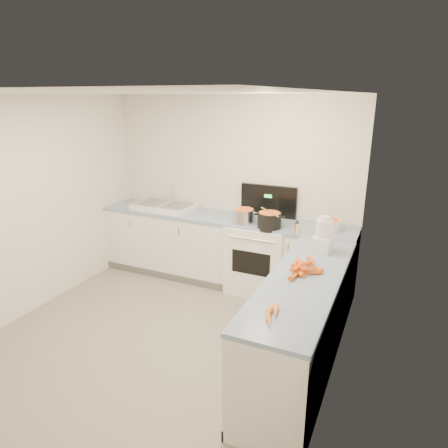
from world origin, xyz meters
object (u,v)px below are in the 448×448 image
at_px(extract_bottle, 297,228).
at_px(stove, 260,256).
at_px(food_processor, 323,236).
at_px(sink, 165,206).
at_px(black_pot, 269,221).
at_px(steel_pot, 244,217).
at_px(mixing_bowl, 329,225).
at_px(spice_jar, 298,229).

bearing_deg(extract_bottle, stove, 156.76).
xyz_separation_m(extract_bottle, food_processor, (0.39, -0.46, 0.10)).
distance_m(sink, black_pot, 1.63).
height_order(stove, extract_bottle, stove).
bearing_deg(steel_pot, food_processor, -26.63).
bearing_deg(mixing_bowl, extract_bottle, -140.11).
xyz_separation_m(steel_pot, spice_jar, (0.72, -0.10, -0.04)).
bearing_deg(extract_bottle, black_pot, 171.87).
bearing_deg(food_processor, mixing_bowl, 95.44).
relative_size(extract_bottle, food_processor, 0.34).
relative_size(stove, spice_jar, 14.96).
distance_m(steel_pot, black_pot, 0.36).
distance_m(steel_pot, extract_bottle, 0.71).
bearing_deg(black_pot, food_processor, -34.42).
bearing_deg(spice_jar, mixing_bowl, 42.22).
relative_size(sink, steel_pot, 3.12).
bearing_deg(spice_jar, steel_pot, 172.05).
relative_size(steel_pot, black_pot, 0.95).
distance_m(stove, sink, 1.54).
distance_m(sink, steel_pot, 1.28).
bearing_deg(spice_jar, food_processor, -50.12).
bearing_deg(black_pot, spice_jar, -9.31).
bearing_deg(sink, black_pot, -6.69).
relative_size(steel_pot, mixing_bowl, 1.02).
bearing_deg(extract_bottle, spice_jar, -34.34).
relative_size(spice_jar, food_processor, 0.24).
xyz_separation_m(stove, food_processor, (0.91, -0.68, 0.63)).
bearing_deg(food_processor, steel_pot, 153.37).
xyz_separation_m(sink, mixing_bowl, (2.29, 0.03, 0.02)).
relative_size(stove, mixing_bowl, 5.02).
distance_m(spice_jar, food_processor, 0.60).
bearing_deg(extract_bottle, sink, 173.05).
height_order(sink, steel_pot, sink).
height_order(stove, food_processor, stove).
bearing_deg(mixing_bowl, sink, -179.31).
height_order(black_pot, spice_jar, black_pot).
distance_m(steel_pot, mixing_bowl, 1.04).
xyz_separation_m(steel_pot, extract_bottle, (0.71, -0.09, -0.02)).
xyz_separation_m(mixing_bowl, spice_jar, (-0.31, -0.28, -0.02)).
bearing_deg(sink, spice_jar, -7.18).
distance_m(black_pot, spice_jar, 0.38).
bearing_deg(mixing_bowl, stove, -177.07).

